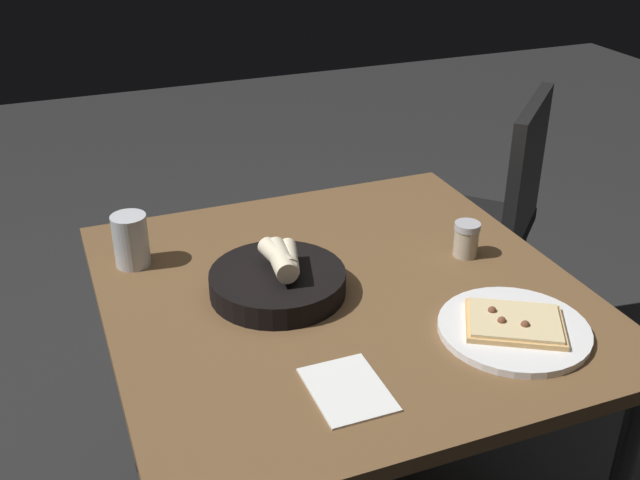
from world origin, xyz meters
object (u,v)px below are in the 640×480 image
object	(u,v)px
bread_basket	(278,279)
beer_glass	(131,243)
chair_near	(480,213)
pizza_plate	(514,328)
pepper_shaker	(466,241)
dining_table	(342,317)

from	to	relation	value
bread_basket	beer_glass	bearing A→B (deg)	48.34
beer_glass	chair_near	size ratio (longest dim) A/B	0.13
pizza_plate	chair_near	distance (m)	0.98
bread_basket	pepper_shaker	bearing A→B (deg)	-90.07
pizza_plate	pepper_shaker	bearing A→B (deg)	-13.77
dining_table	bread_basket	xyz separation A→B (m)	(0.03, 0.12, 0.10)
pepper_shaker	beer_glass	bearing A→B (deg)	71.77
pizza_plate	beer_glass	xyz separation A→B (m)	(0.51, 0.60, 0.04)
pepper_shaker	chair_near	distance (m)	0.72
dining_table	chair_near	size ratio (longest dim) A/B	1.08
dining_table	pepper_shaker	bearing A→B (deg)	-83.59
chair_near	beer_glass	bearing A→B (deg)	106.55
beer_glass	pepper_shaker	xyz separation A→B (m)	(-0.22, -0.68, -0.02)
pizza_plate	bread_basket	distance (m)	0.46
pizza_plate	chair_near	world-z (taller)	chair_near
bread_basket	pepper_shaker	xyz separation A→B (m)	(-0.00, -0.43, 0.00)
dining_table	bread_basket	bearing A→B (deg)	74.39
dining_table	chair_near	bearing A→B (deg)	-50.75
dining_table	bread_basket	size ratio (longest dim) A/B	3.50
bread_basket	pepper_shaker	distance (m)	0.43
pizza_plate	bread_basket	size ratio (longest dim) A/B	1.03
dining_table	pepper_shaker	world-z (taller)	pepper_shaker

